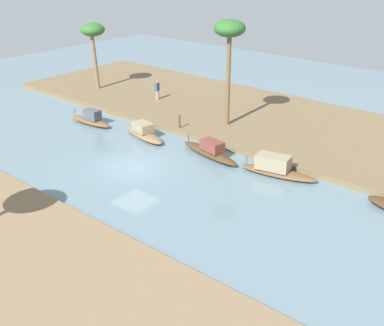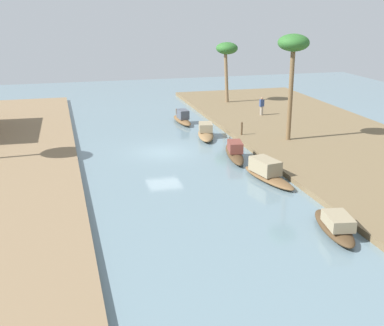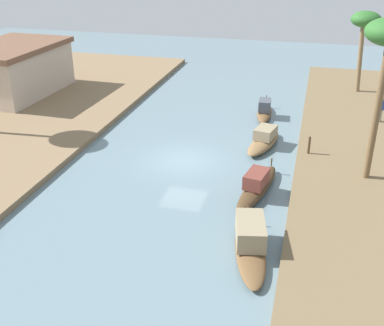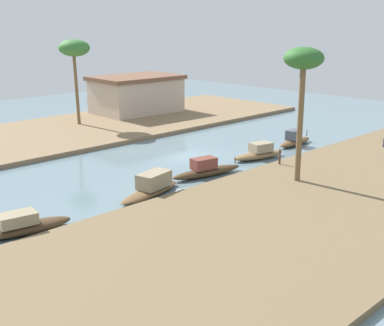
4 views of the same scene
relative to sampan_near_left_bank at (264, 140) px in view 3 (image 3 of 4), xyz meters
name	(u,v)px [view 3 (image 3 of 4)]	position (x,y,z in m)	size (l,w,h in m)	color
river_water	(184,161)	(-3.23, 4.19, -0.42)	(71.98, 71.98, 0.00)	slate
sampan_near_left_bank	(264,140)	(0.00, 0.00, 0.00)	(4.52, 2.15, 1.17)	brown
sampan_with_red_awning	(250,241)	(-10.91, -0.77, 0.08)	(5.09, 2.20, 1.30)	brown
sampan_open_hull	(264,111)	(5.38, 0.63, 0.01)	(4.23, 1.25, 1.28)	brown
sampan_midstream	(257,185)	(-5.96, -0.38, 0.01)	(5.36, 1.97, 1.25)	#47331E
person_on_near_bank	(380,110)	(5.39, -7.04, 0.72)	(0.36, 0.45, 1.70)	gray
mooring_post	(309,145)	(-1.14, -2.68, 0.43)	(0.14, 0.14, 1.03)	#4C3823
palm_tree_left_far	(365,23)	(12.35, -5.85, 5.25)	(2.24, 2.24, 6.23)	#7F6647
riverside_building	(13,69)	(4.87, 20.26, 1.85)	(9.16, 6.30, 3.82)	#C6B29E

